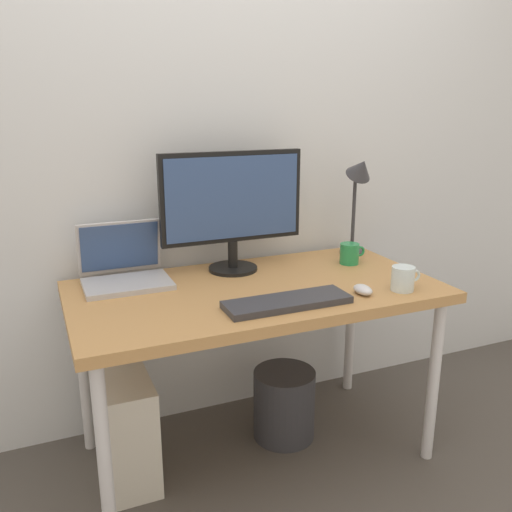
{
  "coord_description": "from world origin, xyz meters",
  "views": [
    {
      "loc": [
        -0.75,
        -1.77,
        1.39
      ],
      "look_at": [
        0.0,
        0.0,
        0.84
      ],
      "focal_mm": 38.15,
      "sensor_mm": 36.0,
      "label": 1
    }
  ],
  "objects_px": {
    "desk": "(256,302)",
    "glass_cup": "(403,278)",
    "mouse": "(363,290)",
    "monitor": "(232,204)",
    "desk_lamp": "(359,184)",
    "laptop": "(124,268)",
    "wastebasket": "(284,404)",
    "keyboard": "(287,302)",
    "computer_tower": "(127,427)",
    "coffee_mug": "(350,254)"
  },
  "relations": [
    {
      "from": "computer_tower",
      "to": "wastebasket",
      "type": "height_order",
      "value": "computer_tower"
    },
    {
      "from": "computer_tower",
      "to": "monitor",
      "type": "bearing_deg",
      "value": 19.19
    },
    {
      "from": "desk_lamp",
      "to": "glass_cup",
      "type": "distance_m",
      "value": 0.56
    },
    {
      "from": "wastebasket",
      "to": "monitor",
      "type": "bearing_deg",
      "value": 133.83
    },
    {
      "from": "desk",
      "to": "glass_cup",
      "type": "distance_m",
      "value": 0.55
    },
    {
      "from": "keyboard",
      "to": "computer_tower",
      "type": "distance_m",
      "value": 0.79
    },
    {
      "from": "monitor",
      "to": "mouse",
      "type": "height_order",
      "value": "monitor"
    },
    {
      "from": "computer_tower",
      "to": "desk_lamp",
      "type": "bearing_deg",
      "value": 9.08
    },
    {
      "from": "wastebasket",
      "to": "desk",
      "type": "bearing_deg",
      "value": -159.22
    },
    {
      "from": "desk",
      "to": "desk_lamp",
      "type": "relative_size",
      "value": 3.01
    },
    {
      "from": "monitor",
      "to": "wastebasket",
      "type": "height_order",
      "value": "monitor"
    },
    {
      "from": "desk",
      "to": "mouse",
      "type": "relative_size",
      "value": 15.2
    },
    {
      "from": "mouse",
      "to": "glass_cup",
      "type": "distance_m",
      "value": 0.16
    },
    {
      "from": "laptop",
      "to": "glass_cup",
      "type": "distance_m",
      "value": 1.05
    },
    {
      "from": "laptop",
      "to": "mouse",
      "type": "height_order",
      "value": "laptop"
    },
    {
      "from": "monitor",
      "to": "desk_lamp",
      "type": "height_order",
      "value": "monitor"
    },
    {
      "from": "laptop",
      "to": "coffee_mug",
      "type": "height_order",
      "value": "laptop"
    },
    {
      "from": "mouse",
      "to": "computer_tower",
      "type": "height_order",
      "value": "mouse"
    },
    {
      "from": "desk_lamp",
      "to": "wastebasket",
      "type": "xyz_separation_m",
      "value": [
        -0.43,
        -0.17,
        -0.89
      ]
    },
    {
      "from": "monitor",
      "to": "glass_cup",
      "type": "xyz_separation_m",
      "value": [
        0.49,
        -0.47,
        -0.23
      ]
    },
    {
      "from": "laptop",
      "to": "monitor",
      "type": "bearing_deg",
      "value": -2.13
    },
    {
      "from": "desk",
      "to": "wastebasket",
      "type": "distance_m",
      "value": 0.53
    },
    {
      "from": "mouse",
      "to": "computer_tower",
      "type": "distance_m",
      "value": 1.02
    },
    {
      "from": "coffee_mug",
      "to": "computer_tower",
      "type": "distance_m",
      "value": 1.13
    },
    {
      "from": "keyboard",
      "to": "wastebasket",
      "type": "relative_size",
      "value": 1.47
    },
    {
      "from": "wastebasket",
      "to": "desk_lamp",
      "type": "bearing_deg",
      "value": 21.41
    },
    {
      "from": "desk",
      "to": "glass_cup",
      "type": "xyz_separation_m",
      "value": [
        0.48,
        -0.24,
        0.11
      ]
    },
    {
      "from": "monitor",
      "to": "desk_lamp",
      "type": "bearing_deg",
      "value": 0.08
    },
    {
      "from": "laptop",
      "to": "keyboard",
      "type": "distance_m",
      "value": 0.66
    },
    {
      "from": "coffee_mug",
      "to": "glass_cup",
      "type": "distance_m",
      "value": 0.37
    },
    {
      "from": "desk",
      "to": "laptop",
      "type": "xyz_separation_m",
      "value": [
        -0.44,
        0.24,
        0.12
      ]
    },
    {
      "from": "glass_cup",
      "to": "computer_tower",
      "type": "relative_size",
      "value": 0.28
    },
    {
      "from": "glass_cup",
      "to": "coffee_mug",
      "type": "bearing_deg",
      "value": 89.54
    },
    {
      "from": "monitor",
      "to": "glass_cup",
      "type": "bearing_deg",
      "value": -43.92
    },
    {
      "from": "desk_lamp",
      "to": "mouse",
      "type": "xyz_separation_m",
      "value": [
        -0.26,
        -0.45,
        -0.31
      ]
    },
    {
      "from": "desk_lamp",
      "to": "mouse",
      "type": "bearing_deg",
      "value": -119.99
    },
    {
      "from": "desk_lamp",
      "to": "keyboard",
      "type": "height_order",
      "value": "desk_lamp"
    },
    {
      "from": "laptop",
      "to": "coffee_mug",
      "type": "relative_size",
      "value": 2.75
    },
    {
      "from": "monitor",
      "to": "keyboard",
      "type": "height_order",
      "value": "monitor"
    },
    {
      "from": "keyboard",
      "to": "coffee_mug",
      "type": "xyz_separation_m",
      "value": [
        0.46,
        0.34,
        0.03
      ]
    },
    {
      "from": "wastebasket",
      "to": "keyboard",
      "type": "bearing_deg",
      "value": -115.2
    },
    {
      "from": "monitor",
      "to": "mouse",
      "type": "bearing_deg",
      "value": -53.69
    },
    {
      "from": "mouse",
      "to": "coffee_mug",
      "type": "relative_size",
      "value": 0.77
    },
    {
      "from": "desk",
      "to": "desk_lamp",
      "type": "height_order",
      "value": "desk_lamp"
    },
    {
      "from": "desk",
      "to": "desk_lamp",
      "type": "distance_m",
      "value": 0.74
    },
    {
      "from": "laptop",
      "to": "wastebasket",
      "type": "height_order",
      "value": "laptop"
    },
    {
      "from": "coffee_mug",
      "to": "desk",
      "type": "bearing_deg",
      "value": -165.94
    },
    {
      "from": "desk_lamp",
      "to": "coffee_mug",
      "type": "bearing_deg",
      "value": -133.07
    },
    {
      "from": "desk",
      "to": "mouse",
      "type": "bearing_deg",
      "value": -34.63
    },
    {
      "from": "computer_tower",
      "to": "wastebasket",
      "type": "relative_size",
      "value": 1.4
    }
  ]
}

